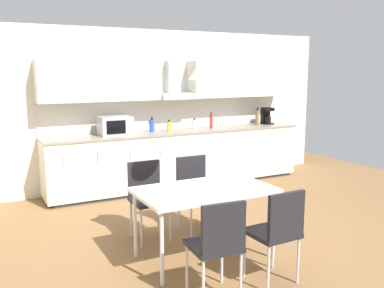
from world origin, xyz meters
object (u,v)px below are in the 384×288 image
Objects in this scene: bottle_white at (194,124)px; chair_near_left at (218,240)px; chair_far_right at (195,185)px; chair_far_left at (147,192)px; pendant_lamp at (205,68)px; bottle_blue at (152,126)px; dining_table at (204,193)px; coffee_maker at (267,116)px; bottle_red at (211,121)px; bottle_yellow at (169,127)px; bottle_brown at (257,117)px; chair_near_right at (278,227)px; microwave at (115,126)px.

chair_near_left is (-1.59, -3.41, -0.47)m from bottle_white.
chair_far_right is 1.00× the size of chair_far_left.
chair_near_left is 2.72× the size of pendant_lamp.
dining_table is at bearing -101.37° from bottle_blue.
coffee_maker reaches higher than dining_table.
bottle_blue is 1.96m from chair_far_right.
bottle_blue is 1.04m from bottle_red.
coffee_maker reaches higher than chair_far_left.
chair_far_left is (-0.61, 0.00, 0.00)m from chair_far_right.
coffee_maker reaches higher than bottle_yellow.
coffee_maker is 4.64m from chair_near_left.
chair_near_left is at bearing -115.02° from bottle_white.
dining_table is at bearing -121.39° from bottle_red.
chair_near_right is (-2.22, -3.37, -0.53)m from bottle_brown.
coffee_maker is 0.94× the size of pendant_lamp.
microwave reaches higher than bottle_blue.
bottle_yellow reaches higher than chair_near_right.
bottle_brown is at bearing 56.55° from chair_near_right.
chair_far_right is at bearing -0.00° from chair_far_left.
chair_far_right is 2.72× the size of pendant_lamp.
microwave is at bearing 91.78° from dining_table.
microwave is at bearing -175.33° from bottle_blue.
chair_far_right and chair_near_left have the same top height.
pendant_lamp is at bearing 111.44° from chair_near_right.
chair_near_right is at bearing -83.48° from microwave.
microwave is 0.55× the size of chair_far_right.
chair_far_right is (-0.48, -1.79, -0.47)m from bottle_yellow.
dining_table is (-1.28, -2.63, -0.33)m from bottle_white.
bottle_yellow is at bearing 81.79° from chair_near_right.
chair_near_left is (-1.88, -3.36, -0.51)m from bottle_red.
chair_far_right is (0.39, -1.83, -0.53)m from microwave.
bottle_white is 0.21× the size of chair_far_right.
bottle_blue is at bearing 76.20° from chair_near_left.
microwave is 1.66m from bottle_red.
chair_far_right is 1.00× the size of chair_near_left.
bottle_white is 0.58× the size of pendant_lamp.
dining_table is 1.23m from pendant_lamp.
chair_far_right is at bearing -143.03° from coffee_maker.
coffee_maker is 0.25m from bottle_brown.
bottle_blue reaches higher than chair_near_left.
coffee_maker reaches higher than chair_far_right.
bottle_white is 3.79m from chair_near_left.
bottle_white is at bearing 62.16° from chair_far_right.
microwave is 1.60× the size of coffee_maker.
bottle_brown is at bearing 0.40° from bottle_red.
bottle_yellow is (-1.98, -0.07, -0.07)m from coffee_maker.
bottle_brown is (-0.24, -0.05, -0.01)m from coffee_maker.
chair_far_right is (-2.47, -1.86, -0.54)m from coffee_maker.
chair_far_right is 0.61m from chair_far_left.
microwave is 0.55× the size of chair_near_right.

